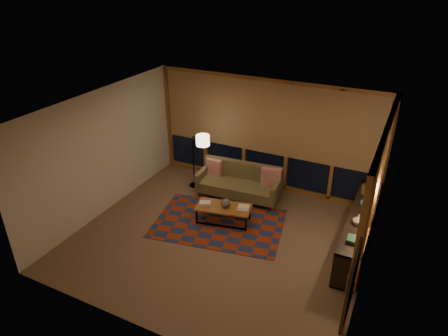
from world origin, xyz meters
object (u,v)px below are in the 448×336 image
at_px(sofa, 239,183).
at_px(floor_lamp, 193,159).
at_px(bookshelf, 358,229).
at_px(coffee_table, 224,214).

xyz_separation_m(sofa, floor_lamp, (-1.22, 0.03, 0.33)).
relative_size(sofa, floor_lamp, 1.32).
height_order(sofa, bookshelf, sofa).
relative_size(sofa, bookshelf, 0.68).
distance_m(floor_lamp, bookshelf, 4.09).
height_order(sofa, floor_lamp, floor_lamp).
height_order(coffee_table, floor_lamp, floor_lamp).
bearing_deg(bookshelf, coffee_table, -170.35).
bearing_deg(coffee_table, sofa, 84.88).
bearing_deg(bookshelf, sofa, 167.53).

